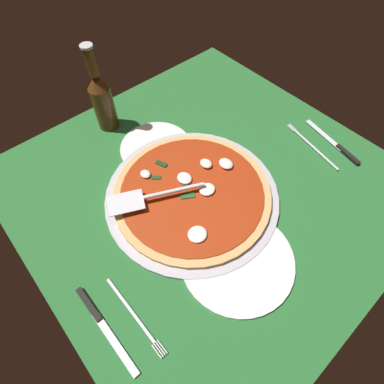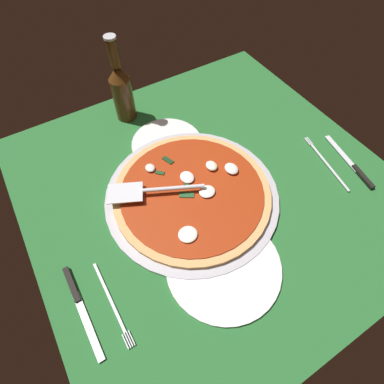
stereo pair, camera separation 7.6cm
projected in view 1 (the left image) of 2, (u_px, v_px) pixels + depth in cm
name	position (u px, v px, depth cm)	size (l,w,h in cm)	color
ground_plane	(206.00, 184.00, 80.90)	(91.20, 91.20, 0.80)	#25632C
checker_pattern	(207.00, 183.00, 80.53)	(91.20, 91.20, 0.10)	silver
pizza_pan	(192.00, 196.00, 77.41)	(43.71, 43.71, 1.21)	#B4B1BB
dinner_plate_left	(237.00, 260.00, 67.74)	(25.32, 25.32, 1.00)	white
dinner_plate_right	(156.00, 148.00, 86.97)	(20.17, 20.17, 1.00)	silver
pizza	(192.00, 192.00, 76.35)	(39.46, 39.46, 2.76)	tan
pizza_server	(150.00, 197.00, 72.80)	(13.35, 22.67, 1.00)	silver
place_setting_near	(324.00, 146.00, 87.45)	(23.70, 17.45, 1.40)	white
place_setting_far	(117.00, 319.00, 60.70)	(21.54, 12.71, 1.40)	white
beer_bottle	(102.00, 99.00, 84.68)	(6.01, 6.01, 25.48)	#482910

